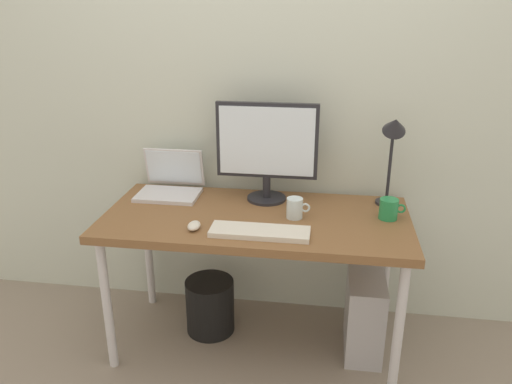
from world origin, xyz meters
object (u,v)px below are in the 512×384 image
(mouse, at_px, (194,226))
(coffee_mug, at_px, (389,209))
(computer_tower, at_px, (364,314))
(monitor, at_px, (267,147))
(glass_cup, at_px, (295,208))
(desk_lamp, at_px, (393,140))
(desk, at_px, (256,227))
(laptop, at_px, (171,183))
(keyboard, at_px, (260,232))
(wastebasket, at_px, (210,306))

(mouse, height_order, coffee_mug, coffee_mug)
(coffee_mug, bearing_deg, computer_tower, -161.00)
(monitor, bearing_deg, coffee_mug, -14.64)
(glass_cup, xyz_separation_m, computer_tower, (0.37, 0.03, -0.57))
(monitor, height_order, desk_lamp, monitor)
(desk, relative_size, mouse, 16.25)
(mouse, bearing_deg, laptop, 119.44)
(laptop, xyz_separation_m, computer_tower, (1.04, -0.20, -0.58))
(laptop, relative_size, coffee_mug, 2.60)
(desk, bearing_deg, mouse, -142.47)
(keyboard, xyz_separation_m, wastebasket, (-0.31, 0.27, -0.59))
(laptop, bearing_deg, desk, -24.86)
(laptop, distance_m, mouse, 0.49)
(laptop, height_order, desk_lamp, desk_lamp)
(wastebasket, bearing_deg, coffee_mug, -1.12)
(keyboard, height_order, glass_cup, glass_cup)
(coffee_mug, bearing_deg, laptop, 171.16)
(desk, bearing_deg, coffee_mug, 4.98)
(desk_lamp, bearing_deg, glass_cup, -154.87)
(desk_lamp, bearing_deg, computer_tower, -113.72)
(coffee_mug, relative_size, computer_tower, 0.29)
(desk, bearing_deg, keyboard, -77.00)
(monitor, distance_m, glass_cup, 0.35)
(laptop, distance_m, coffee_mug, 1.13)
(mouse, relative_size, glass_cup, 0.80)
(desk_lamp, relative_size, mouse, 5.33)
(coffee_mug, xyz_separation_m, glass_cup, (-0.44, -0.05, 0.00))
(desk, height_order, monitor, monitor)
(keyboard, xyz_separation_m, computer_tower, (0.50, 0.23, -0.53))
(glass_cup, bearing_deg, keyboard, -123.99)
(coffee_mug, bearing_deg, keyboard, -155.91)
(monitor, bearing_deg, computer_tower, -18.95)
(laptop, height_order, keyboard, laptop)
(wastebasket, bearing_deg, keyboard, -41.63)
(desk_lamp, height_order, coffee_mug, desk_lamp)
(desk, xyz_separation_m, laptop, (-0.49, 0.23, 0.12))
(monitor, height_order, coffee_mug, monitor)
(glass_cup, height_order, wastebasket, glass_cup)
(keyboard, height_order, mouse, mouse)
(glass_cup, height_order, computer_tower, glass_cup)
(keyboard, bearing_deg, mouse, 178.33)
(computer_tower, bearing_deg, desk, -176.92)
(desk_lamp, xyz_separation_m, coffee_mug, (-0.01, -0.16, -0.29))
(monitor, relative_size, computer_tower, 1.21)
(monitor, xyz_separation_m, desk_lamp, (0.61, 0.00, 0.06))
(desk, distance_m, glass_cup, 0.22)
(monitor, xyz_separation_m, wastebasket, (-0.29, -0.14, -0.86))
(wastebasket, bearing_deg, mouse, -88.05)
(computer_tower, relative_size, wastebasket, 1.40)
(wastebasket, bearing_deg, laptop, 145.74)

